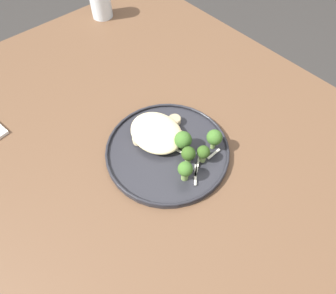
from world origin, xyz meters
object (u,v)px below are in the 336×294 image
Objects in this scene: seared_scallop_rear_pale at (175,120)px; seared_scallop_left_edge at (151,136)px; broccoli_floret_near_rim at (203,153)px; broccoli_floret_right_tilted at (214,138)px; broccoli_floret_rear_charred at (188,154)px; broccoli_floret_split_head at (183,140)px; seared_scallop_right_edge at (178,135)px; water_glass at (101,4)px; broccoli_floret_left_leaning at (185,170)px; seared_scallop_tiny_bay at (165,144)px; seared_scallop_front_small at (138,140)px; dinner_plate at (168,150)px.

seared_scallop_rear_pale is 0.08m from seared_scallop_left_edge.
broccoli_floret_right_tilted is (-0.01, 0.04, 0.01)m from broccoli_floret_near_rim.
seared_scallop_left_edge is 0.13m from broccoli_floret_near_rim.
seared_scallop_left_edge is 0.11m from broccoli_floret_rear_charred.
seared_scallop_right_edge is at bearing 158.15° from broccoli_floret_split_head.
seared_scallop_left_edge is 0.60× the size of broccoli_floret_near_rim.
broccoli_floret_near_rim is (0.08, -0.00, 0.02)m from seared_scallop_right_edge.
water_glass is (-0.53, 0.15, 0.02)m from seared_scallop_rear_pale.
broccoli_floret_left_leaning reaches higher than broccoli_floret_near_rim.
seared_scallop_rear_pale is at bearing 151.36° from broccoli_floret_split_head.
broccoli_floret_left_leaning is at bearing -14.70° from seared_scallop_tiny_bay.
broccoli_floret_split_head is 0.63m from water_glass.
seared_scallop_left_edge is at bearing -151.99° from broccoli_floret_split_head.
seared_scallop_front_small is 0.52× the size of broccoli_floret_rear_charred.
seared_scallop_right_edge is 0.53× the size of broccoli_floret_rear_charred.
broccoli_floret_split_head is (0.07, -0.04, 0.02)m from seared_scallop_rear_pale.
seared_scallop_front_small is 0.50× the size of broccoli_floret_split_head.
seared_scallop_rear_pale is (-0.04, 0.07, 0.00)m from seared_scallop_tiny_bay.
seared_scallop_front_small is 0.15m from broccoli_floret_left_leaning.
seared_scallop_right_edge is (0.04, -0.03, -0.00)m from seared_scallop_rear_pale.
dinner_plate is at bearing -75.24° from seared_scallop_right_edge.
dinner_plate is at bearing 163.87° from broccoli_floret_left_leaning.
seared_scallop_right_edge is 0.09m from broccoli_floret_right_tilted.
seared_scallop_rear_pale is 0.53× the size of broccoli_floret_right_tilted.
seared_scallop_right_edge is 0.60m from water_glass.
seared_scallop_front_small is 0.16m from broccoli_floret_near_rim.
broccoli_floret_left_leaning is (0.06, -0.05, 0.00)m from broccoli_floret_split_head.
seared_scallop_rear_pale is 1.14× the size of seared_scallop_right_edge.
broccoli_floret_right_tilted reaches higher than broccoli_floret_rear_charred.
broccoli_floret_left_leaning reaches higher than seared_scallop_right_edge.
broccoli_floret_right_tilted is at bearing 7.96° from seared_scallop_rear_pale.
seared_scallop_rear_pale is 0.12m from broccoli_floret_right_tilted.
broccoli_floret_near_rim is (0.07, 0.04, 0.03)m from dinner_plate.
seared_scallop_rear_pale is at bearing 83.91° from seared_scallop_front_small.
broccoli_floret_left_leaning is 0.71m from water_glass.
broccoli_floret_split_head is (0.08, 0.07, 0.02)m from seared_scallop_front_small.
broccoli_floret_split_head is at bearing -16.97° from water_glass.
broccoli_floret_split_head reaches higher than broccoli_floret_rear_charred.
seared_scallop_front_small is 0.13m from broccoli_floret_rear_charred.
broccoli_floret_left_leaning is (0.09, -0.02, 0.02)m from seared_scallop_tiny_bay.
broccoli_floret_rear_charred is at bearing 23.02° from seared_scallop_front_small.
seared_scallop_tiny_bay and seared_scallop_left_edge have the same top height.
dinner_plate is 5.52× the size of broccoli_floret_split_head.
broccoli_floret_split_head is 0.51× the size of water_glass.
broccoli_floret_right_tilted is at bearing 83.12° from broccoli_floret_rear_charred.
broccoli_floret_right_tilted reaches higher than seared_scallop_left_edge.
broccoli_floret_near_rim is at bearing 20.96° from seared_scallop_left_edge.
seared_scallop_tiny_bay is 0.04m from seared_scallop_left_edge.
seared_scallop_tiny_bay is 0.59× the size of broccoli_floret_split_head.
seared_scallop_front_small reaches higher than seared_scallop_left_edge.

